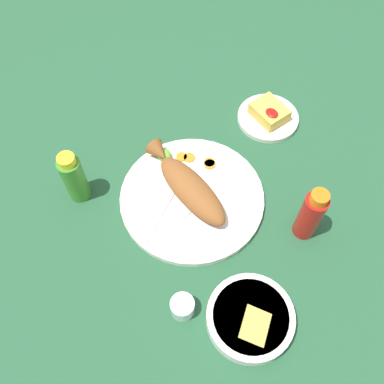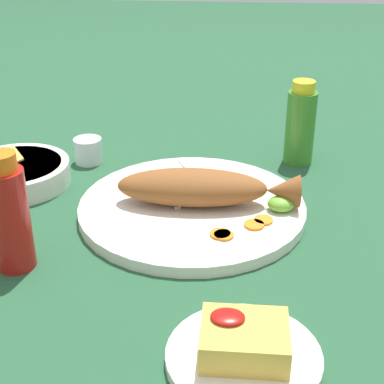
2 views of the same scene
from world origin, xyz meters
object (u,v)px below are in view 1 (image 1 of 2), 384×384
main_plate (192,198)px  fork_near (174,226)px  hot_sauce_bottle_red (311,215)px  side_plate_fries (268,118)px  fried_fish (188,186)px  guacamole_bowl (250,318)px  hot_sauce_bottle_green (74,178)px  salt_cup (182,307)px  fork_far (160,214)px

main_plate → fork_near: (0.04, -0.08, 0.01)m
hot_sauce_bottle_red → side_plate_fries: 0.36m
fried_fish → hot_sauce_bottle_red: hot_sauce_bottle_red is taller
guacamole_bowl → hot_sauce_bottle_green: bearing=-164.6°
hot_sauce_bottle_green → side_plate_fries: hot_sauce_bottle_green is taller
hot_sauce_bottle_red → hot_sauce_bottle_green: 0.56m
main_plate → fried_fish: 0.04m
salt_cup → guacamole_bowl: 0.15m
hot_sauce_bottle_green → fork_near: bearing=30.9°
fork_far → salt_cup: salt_cup is taller
fork_far → main_plate: bearing=150.5°
hot_sauce_bottle_green → side_plate_fries: 0.56m
salt_cup → side_plate_fries: (-0.30, 0.51, -0.01)m
fried_fish → hot_sauce_bottle_red: size_ratio=1.70×
main_plate → side_plate_fries: size_ratio=2.10×
main_plate → hot_sauce_bottle_green: bearing=-130.1°
salt_cup → guacamole_bowl: guacamole_bowl is taller
fork_near → hot_sauce_bottle_red: bearing=131.8°
fork_far → side_plate_fries: size_ratio=1.00×
fork_far → side_plate_fries: 0.43m
fork_near → salt_cup: 0.20m
hot_sauce_bottle_red → hot_sauce_bottle_green: (-0.41, -0.38, -0.00)m
fried_fish → fork_far: bearing=-84.1°
main_plate → guacamole_bowl: guacamole_bowl is taller
hot_sauce_bottle_red → salt_cup: hot_sauce_bottle_red is taller
main_plate → hot_sauce_bottle_green: (-0.18, -0.22, 0.07)m
side_plate_fries → guacamole_bowl: (0.40, -0.41, 0.02)m
fried_fish → side_plate_fries: 0.34m
hot_sauce_bottle_green → salt_cup: (0.39, 0.04, -0.05)m
main_plate → salt_cup: salt_cup is taller
fork_far → salt_cup: (0.22, -0.09, 0.00)m
fork_near → salt_cup: salt_cup is taller
salt_cup → guacamole_bowl: size_ratio=0.28×
main_plate → fork_near: size_ratio=1.96×
hot_sauce_bottle_red → fork_far: bearing=-131.8°
fried_fish → hot_sauce_bottle_red: 0.30m
main_plate → salt_cup: size_ratio=6.82×
hot_sauce_bottle_red → fried_fish: bearing=-145.6°
fork_near → hot_sauce_bottle_red: size_ratio=1.10×
fork_near → side_plate_fries: fork_near is taller
fried_fish → fork_far: size_ratio=1.67×
fork_far → side_plate_fries: (-0.08, 0.42, -0.01)m
guacamole_bowl → main_plate: bearing=165.9°
side_plate_fries → fork_near: bearing=-73.0°
fork_near → hot_sauce_bottle_red: hot_sauce_bottle_red is taller
main_plate → guacamole_bowl: 0.33m
salt_cup → side_plate_fries: size_ratio=0.31×
fork_far → guacamole_bowl: guacamole_bowl is taller
main_plate → side_plate_fries: (-0.08, 0.33, -0.00)m
main_plate → fried_fish: (-0.02, -0.00, 0.04)m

